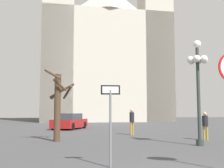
% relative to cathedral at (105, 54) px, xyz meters
% --- Properties ---
extents(cathedral, '(20.22, 14.53, 35.63)m').
position_rel_cathedral_xyz_m(cathedral, '(0.00, 0.00, 0.00)').
color(cathedral, '#BCB5A5').
rests_on(cathedral, ground).
extents(one_way_arrow_sign, '(0.57, 0.07, 2.39)m').
position_rel_cathedral_xyz_m(one_way_arrow_sign, '(-3.65, -35.83, -9.41)').
color(one_way_arrow_sign, slate).
rests_on(one_way_arrow_sign, ground).
extents(street_lamp, '(1.05, 0.96, 5.03)m').
position_rel_cathedral_xyz_m(street_lamp, '(1.15, -31.47, -7.52)').
color(street_lamp, '#2D3833').
rests_on(street_lamp, ground).
extents(bare_tree, '(1.64, 1.68, 3.87)m').
position_rel_cathedral_xyz_m(bare_tree, '(-5.61, -28.71, -8.92)').
color(bare_tree, '#473323').
rests_on(bare_tree, ground).
extents(parked_car_near_red, '(3.32, 4.44, 1.39)m').
position_rel_cathedral_xyz_m(parked_car_near_red, '(-5.17, -18.91, -10.25)').
color(parked_car_near_red, maroon).
rests_on(parked_car_near_red, ground).
extents(pedestrian_walking, '(0.32, 0.32, 1.57)m').
position_rel_cathedral_xyz_m(pedestrian_walking, '(2.51, -29.28, -9.97)').
color(pedestrian_walking, olive).
rests_on(pedestrian_walking, ground).
extents(pedestrian_standing, '(0.32, 0.32, 1.76)m').
position_rel_cathedral_xyz_m(pedestrian_standing, '(-0.86, -25.50, -9.84)').
color(pedestrian_standing, olive).
rests_on(pedestrian_standing, ground).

